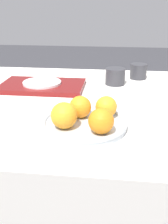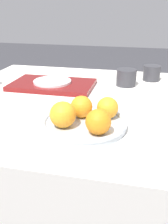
{
  "view_description": "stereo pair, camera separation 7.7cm",
  "coord_description": "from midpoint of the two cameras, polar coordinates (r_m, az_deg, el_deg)",
  "views": [
    {
      "loc": [
        0.09,
        -0.95,
        1.09
      ],
      "look_at": [
        0.01,
        -0.24,
        0.78
      ],
      "focal_mm": 42.0,
      "sensor_mm": 36.0,
      "label": 1
    },
    {
      "loc": [
        0.16,
        -0.94,
        1.09
      ],
      "look_at": [
        0.01,
        -0.24,
        0.78
      ],
      "focal_mm": 42.0,
      "sensor_mm": 36.0,
      "label": 2
    }
  ],
  "objects": [
    {
      "name": "cup_0",
      "position": [
        1.32,
        10.09,
        8.69
      ],
      "size": [
        0.08,
        0.08,
        0.07
      ],
      "color": "#333338",
      "rests_on": "table"
    },
    {
      "name": "orange_0",
      "position": [
        0.81,
        -3.58,
        1.07
      ],
      "size": [
        0.07,
        0.07,
        0.07
      ],
      "color": "orange",
      "rests_on": "fruit_platter"
    },
    {
      "name": "orange_2",
      "position": [
        0.74,
        -7.35,
        -0.81
      ],
      "size": [
        0.08,
        0.08,
        0.08
      ],
      "color": "orange",
      "rests_on": "fruit_platter"
    },
    {
      "name": "serving_tray",
      "position": [
        1.17,
        -10.96,
        5.57
      ],
      "size": [
        0.36,
        0.22,
        0.02
      ],
      "color": "maroon",
      "rests_on": "table"
    },
    {
      "name": "orange_1",
      "position": [
        0.81,
        2.12,
        1.09
      ],
      "size": [
        0.07,
        0.07,
        0.07
      ],
      "color": "orange",
      "rests_on": "fruit_platter"
    },
    {
      "name": "orange_3",
      "position": [
        0.71,
        0.62,
        -2.07
      ],
      "size": [
        0.07,
        0.07,
        0.07
      ],
      "color": "orange",
      "rests_on": "fruit_platter"
    },
    {
      "name": "cup_1",
      "position": [
        1.2,
        4.97,
        7.69
      ],
      "size": [
        0.09,
        0.09,
        0.07
      ],
      "color": "#333338",
      "rests_on": "table"
    },
    {
      "name": "fruit_platter",
      "position": [
        0.79,
        -2.81,
        -2.51
      ],
      "size": [
        0.26,
        0.26,
        0.03
      ],
      "color": "#B2BCC6",
      "rests_on": "table"
    },
    {
      "name": "side_plate",
      "position": [
        1.17,
        -11.02,
        6.27
      ],
      "size": [
        0.17,
        0.17,
        0.01
      ],
      "color": "white",
      "rests_on": "serving_tray"
    },
    {
      "name": "table",
      "position": [
        1.19,
        -0.77,
        -14.03
      ],
      "size": [
        1.2,
        0.98,
        0.73
      ],
      "color": "silver",
      "rests_on": "ground_plane"
    }
  ]
}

